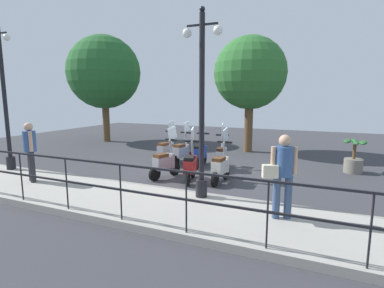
# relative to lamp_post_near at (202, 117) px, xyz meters

# --- Properties ---
(ground_plane) EXTENTS (28.00, 28.00, 0.00)m
(ground_plane) POSITION_rel_lamp_post_near_xyz_m (2.40, 0.88, -1.97)
(ground_plane) COLOR #38383D
(promenade_walkway) EXTENTS (2.20, 20.00, 0.15)m
(promenade_walkway) POSITION_rel_lamp_post_near_xyz_m (-0.75, 0.88, -1.90)
(promenade_walkway) COLOR #A39E93
(promenade_walkway) RESTS_ON ground_plane
(fence_railing) EXTENTS (0.04, 16.03, 1.07)m
(fence_railing) POSITION_rel_lamp_post_near_xyz_m (-1.80, 0.88, -1.08)
(fence_railing) COLOR black
(fence_railing) RESTS_ON promenade_walkway
(lamp_post_near) EXTENTS (0.26, 0.90, 4.13)m
(lamp_post_near) POSITION_rel_lamp_post_near_xyz_m (0.00, 0.00, 0.00)
(lamp_post_near) COLOR black
(lamp_post_near) RESTS_ON promenade_walkway
(lamp_post_far) EXTENTS (0.26, 0.90, 4.47)m
(lamp_post_far) POSITION_rel_lamp_post_near_xyz_m (-0.00, 6.47, 0.17)
(lamp_post_far) COLOR black
(lamp_post_far) RESTS_ON promenade_walkway
(pedestrian_with_bag) EXTENTS (0.48, 0.60, 1.59)m
(pedestrian_with_bag) POSITION_rel_lamp_post_near_xyz_m (-0.54, -1.83, -0.90)
(pedestrian_with_bag) COLOR #384C70
(pedestrian_with_bag) RESTS_ON promenade_walkway
(pedestrian_distant) EXTENTS (0.44, 0.44, 1.59)m
(pedestrian_distant) POSITION_rel_lamp_post_near_xyz_m (-0.69, 4.65, -0.89)
(pedestrian_distant) COLOR #28282D
(pedestrian_distant) RESTS_ON promenade_walkway
(tree_large) EXTENTS (3.79, 3.79, 5.56)m
(tree_large) POSITION_rel_lamp_post_near_xyz_m (6.73, 8.25, 1.68)
(tree_large) COLOR brown
(tree_large) RESTS_ON ground_plane
(tree_distant) EXTENTS (3.09, 3.09, 4.95)m
(tree_distant) POSITION_rel_lamp_post_near_xyz_m (6.79, 0.53, 1.41)
(tree_distant) COLOR brown
(tree_distant) RESTS_ON ground_plane
(potted_palm) EXTENTS (1.06, 0.66, 1.05)m
(potted_palm) POSITION_rel_lamp_post_near_xyz_m (4.51, -3.42, -1.53)
(potted_palm) COLOR slate
(potted_palm) RESTS_ON ground_plane
(scooter_near_0) EXTENTS (1.23, 0.44, 1.54)m
(scooter_near_0) POSITION_rel_lamp_post_near_xyz_m (1.70, 0.10, -1.49)
(scooter_near_0) COLOR black
(scooter_near_0) RESTS_ON ground_plane
(scooter_near_1) EXTENTS (1.22, 0.51, 1.54)m
(scooter_near_1) POSITION_rel_lamp_post_near_xyz_m (1.47, 0.93, -1.49)
(scooter_near_1) COLOR black
(scooter_near_1) RESTS_ON ground_plane
(scooter_near_2) EXTENTS (1.20, 0.54, 1.54)m
(scooter_near_2) POSITION_rel_lamp_post_near_xyz_m (1.50, 1.79, -1.49)
(scooter_near_2) COLOR black
(scooter_near_2) RESTS_ON ground_plane
(scooter_far_0) EXTENTS (1.22, 0.50, 1.54)m
(scooter_far_0) POSITION_rel_lamp_post_near_xyz_m (3.18, 0.57, -1.49)
(scooter_far_0) COLOR black
(scooter_far_0) RESTS_ON ground_plane
(scooter_far_1) EXTENTS (1.23, 0.44, 1.54)m
(scooter_far_1) POSITION_rel_lamp_post_near_xyz_m (3.32, 1.37, -1.49)
(scooter_far_1) COLOR black
(scooter_far_1) RESTS_ON ground_plane
(scooter_far_2) EXTENTS (1.23, 0.46, 1.54)m
(scooter_far_2) POSITION_rel_lamp_post_near_xyz_m (3.31, 2.09, -1.49)
(scooter_far_2) COLOR black
(scooter_far_2) RESTS_ON ground_plane
(scooter_far_3) EXTENTS (1.22, 0.47, 1.54)m
(scooter_far_3) POSITION_rel_lamp_post_near_xyz_m (3.39, 2.76, -1.49)
(scooter_far_3) COLOR black
(scooter_far_3) RESTS_ON ground_plane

